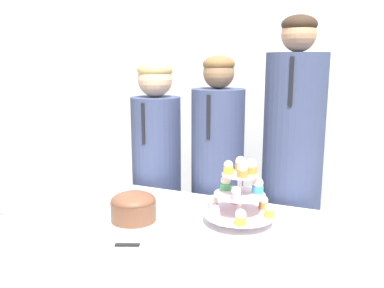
{
  "coord_description": "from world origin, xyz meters",
  "views": [
    {
      "loc": [
        0.63,
        -1.14,
        1.42
      ],
      "look_at": [
        -0.01,
        0.37,
        1.08
      ],
      "focal_mm": 38.0,
      "sensor_mm": 36.0,
      "label": 1
    }
  ],
  "objects_px": {
    "student_0": "(157,189)",
    "round_cake": "(133,208)",
    "student_2": "(291,191)",
    "student_1": "(217,197)",
    "cupcake_stand": "(239,194)",
    "cake_knife": "(142,245)"
  },
  "relations": [
    {
      "from": "student_1",
      "to": "student_2",
      "type": "relative_size",
      "value": 0.89
    },
    {
      "from": "round_cake",
      "to": "student_1",
      "type": "bearing_deg",
      "value": 77.42
    },
    {
      "from": "cupcake_stand",
      "to": "student_2",
      "type": "height_order",
      "value": "student_2"
    },
    {
      "from": "student_0",
      "to": "round_cake",
      "type": "bearing_deg",
      "value": -70.16
    },
    {
      "from": "round_cake",
      "to": "student_2",
      "type": "relative_size",
      "value": 0.17
    },
    {
      "from": "cake_knife",
      "to": "student_0",
      "type": "xyz_separation_m",
      "value": [
        -0.37,
        0.81,
        -0.07
      ]
    },
    {
      "from": "round_cake",
      "to": "cake_knife",
      "type": "xyz_separation_m",
      "value": [
        0.14,
        -0.18,
        -0.06
      ]
    },
    {
      "from": "student_2",
      "to": "cake_knife",
      "type": "bearing_deg",
      "value": -115.86
    },
    {
      "from": "cake_knife",
      "to": "student_0",
      "type": "height_order",
      "value": "student_0"
    },
    {
      "from": "cake_knife",
      "to": "student_1",
      "type": "distance_m",
      "value": 0.82
    },
    {
      "from": "student_0",
      "to": "cupcake_stand",
      "type": "bearing_deg",
      "value": -36.58
    },
    {
      "from": "student_0",
      "to": "student_1",
      "type": "relative_size",
      "value": 0.98
    },
    {
      "from": "student_2",
      "to": "student_0",
      "type": "bearing_deg",
      "value": -180.0
    },
    {
      "from": "student_0",
      "to": "student_1",
      "type": "distance_m",
      "value": 0.37
    },
    {
      "from": "student_0",
      "to": "student_1",
      "type": "height_order",
      "value": "student_1"
    },
    {
      "from": "student_1",
      "to": "student_2",
      "type": "xyz_separation_m",
      "value": [
        0.4,
        0.0,
        0.09
      ]
    },
    {
      "from": "cupcake_stand",
      "to": "student_2",
      "type": "distance_m",
      "value": 0.5
    },
    {
      "from": "student_0",
      "to": "student_2",
      "type": "xyz_separation_m",
      "value": [
        0.77,
        0.0,
        0.09
      ]
    },
    {
      "from": "cake_knife",
      "to": "student_0",
      "type": "relative_size",
      "value": 0.2
    },
    {
      "from": "cupcake_stand",
      "to": "student_0",
      "type": "bearing_deg",
      "value": 143.42
    },
    {
      "from": "round_cake",
      "to": "student_0",
      "type": "distance_m",
      "value": 0.69
    },
    {
      "from": "student_0",
      "to": "student_1",
      "type": "xyz_separation_m",
      "value": [
        0.37,
        0.0,
        -0.0
      ]
    }
  ]
}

